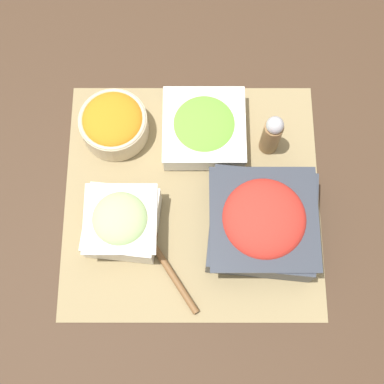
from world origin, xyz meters
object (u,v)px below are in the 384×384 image
object	(u,v)px
cucumber_bowl	(121,222)
carrot_bowl	(114,123)
lettuce_bowl	(204,128)
tomato_bowl	(263,221)
wooden_spoon	(155,248)
pepper_shaker	(272,134)

from	to	relation	value
cucumber_bowl	carrot_bowl	size ratio (longest dim) A/B	1.07
lettuce_bowl	tomato_bowl	bearing A→B (deg)	-151.34
lettuce_bowl	cucumber_bowl	bearing A→B (deg)	141.91
carrot_bowl	wooden_spoon	distance (m)	0.25
cucumber_bowl	pepper_shaker	distance (m)	0.32
lettuce_bowl	pepper_shaker	size ratio (longest dim) A/B	1.42
pepper_shaker	carrot_bowl	bearing A→B (deg)	84.09
tomato_bowl	lettuce_bowl	bearing A→B (deg)	28.66
cucumber_bowl	wooden_spoon	bearing A→B (deg)	-124.60
lettuce_bowl	pepper_shaker	xyz separation A→B (m)	(-0.03, -0.12, 0.03)
lettuce_bowl	wooden_spoon	xyz separation A→B (m)	(-0.23, 0.09, -0.02)
tomato_bowl	carrot_bowl	bearing A→B (deg)	54.78
wooden_spoon	pepper_shaker	world-z (taller)	pepper_shaker
tomato_bowl	wooden_spoon	bearing A→B (deg)	102.07
lettuce_bowl	pepper_shaker	distance (m)	0.13
cucumber_bowl	lettuce_bowl	xyz separation A→B (m)	(0.19, -0.15, -0.01)
wooden_spoon	lettuce_bowl	bearing A→B (deg)	-21.27
cucumber_bowl	carrot_bowl	distance (m)	0.19
wooden_spoon	pepper_shaker	distance (m)	0.30
lettuce_bowl	pepper_shaker	bearing A→B (deg)	-101.45
tomato_bowl	cucumber_bowl	bearing A→B (deg)	90.13
carrot_bowl	pepper_shaker	size ratio (longest dim) A/B	1.17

